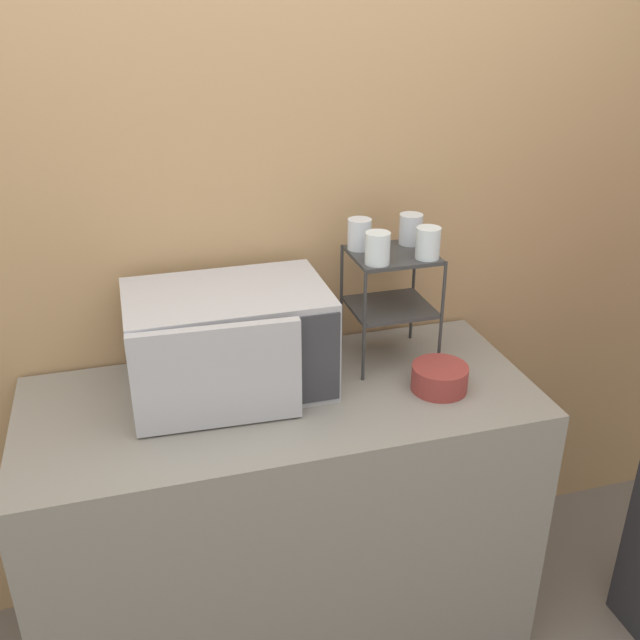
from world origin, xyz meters
name	(u,v)px	position (x,y,z in m)	size (l,w,h in m)	color
wall_back	(251,232)	(0.00, 0.69, 1.30)	(8.00, 0.06, 2.60)	tan
counter	(284,519)	(0.00, 0.32, 0.46)	(1.49, 0.65, 0.92)	gray
microwave	(228,342)	(-0.13, 0.41, 1.07)	(0.57, 0.42, 0.31)	#ADADB2
dish_rack	(391,284)	(0.38, 0.46, 1.17)	(0.26, 0.23, 0.36)	#333333
glass_front_left	(378,248)	(0.31, 0.39, 1.32)	(0.07, 0.07, 0.09)	silver
glass_back_right	(411,229)	(0.47, 0.53, 1.32)	(0.07, 0.07, 0.09)	silver
glass_front_right	(428,243)	(0.47, 0.39, 1.32)	(0.07, 0.07, 0.09)	silver
glass_back_left	(359,234)	(0.30, 0.52, 1.32)	(0.07, 0.07, 0.09)	silver
bowl	(440,378)	(0.46, 0.24, 0.95)	(0.17, 0.17, 0.08)	maroon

